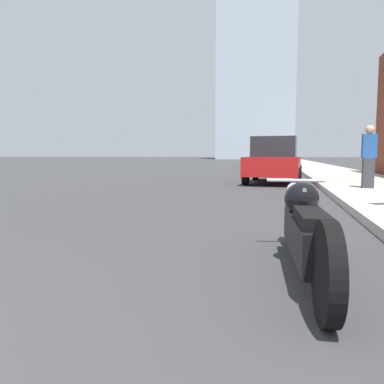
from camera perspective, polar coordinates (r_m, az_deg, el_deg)
sidewalk at (r=40.20m, az=17.36°, el=4.00°), size 3.42×240.00×0.15m
distant_tower at (r=108.65m, az=10.12°, el=25.24°), size 19.17×19.17×75.24m
motorcycle at (r=3.49m, az=16.80°, el=-5.39°), size 0.62×2.70×0.79m
parked_car_red at (r=14.55m, az=12.46°, el=4.72°), size 2.19×4.45×1.72m
parked_car_silver at (r=25.56m, az=13.03°, el=5.02°), size 1.86×4.17×1.69m
parked_car_green at (r=38.11m, az=13.14°, el=5.20°), size 2.22×4.03×1.68m
parked_car_white at (r=49.95m, az=13.34°, el=5.21°), size 2.07×4.27×1.62m
parked_car_yellow at (r=60.59m, az=13.36°, el=5.31°), size 2.24×4.67×1.73m
pedestrian at (r=11.30m, az=25.35°, el=5.00°), size 0.36×0.24×1.71m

